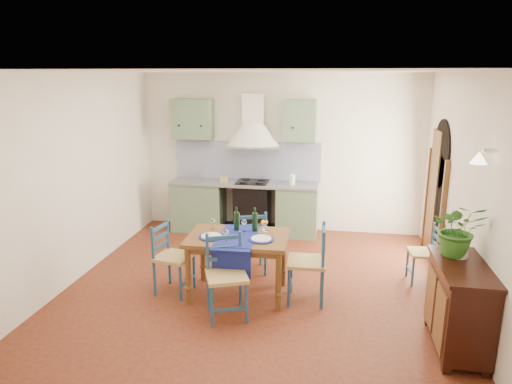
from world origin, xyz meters
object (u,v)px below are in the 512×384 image
chair_near (226,276)px  potted_plant (459,229)px  sideboard (459,304)px  dining_table (238,243)px

chair_near → potted_plant: bearing=-0.4°
sideboard → potted_plant: potted_plant is taller
chair_near → potted_plant: (2.47, -0.02, 0.72)m
dining_table → chair_near: size_ratio=1.30×
dining_table → potted_plant: (2.44, -0.56, 0.52)m
dining_table → potted_plant: size_ratio=2.21×
chair_near → sideboard: bearing=-5.9°
sideboard → dining_table: bearing=162.0°
dining_table → sideboard: bearing=-18.0°
dining_table → chair_near: dining_table is taller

